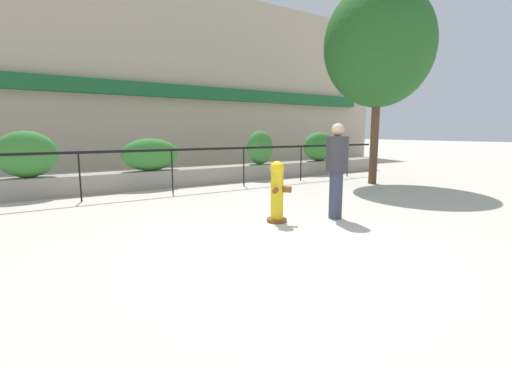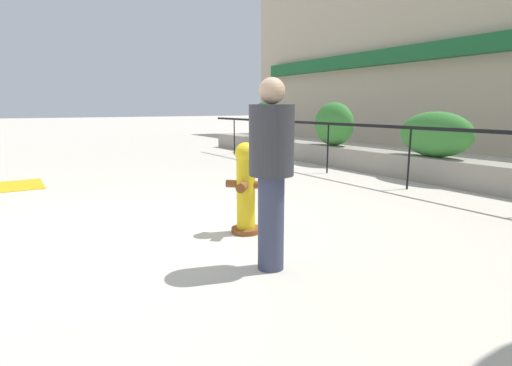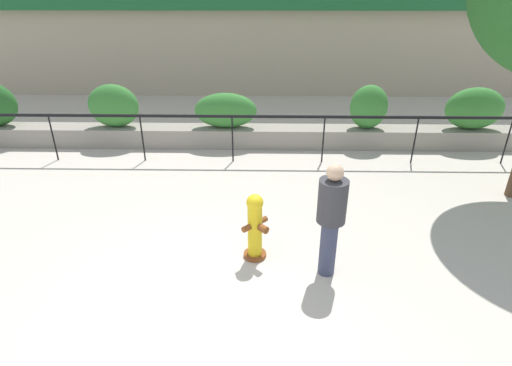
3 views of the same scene
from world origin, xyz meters
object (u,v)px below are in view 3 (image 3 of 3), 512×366
(hedge_bush_3, at_px, (369,107))
(pedestrian, at_px, (331,214))
(hedge_bush_2, at_px, (226,110))
(hedge_bush_4, at_px, (475,109))
(hedge_bush_1, at_px, (113,106))
(fire_hydrant, at_px, (255,226))

(hedge_bush_3, xyz_separation_m, pedestrian, (-1.74, -5.28, -0.07))
(hedge_bush_2, relative_size, hedge_bush_4, 1.08)
(hedge_bush_3, bearing_deg, pedestrian, -108.20)
(hedge_bush_1, xyz_separation_m, pedestrian, (4.81, -5.28, -0.07))
(hedge_bush_4, distance_m, pedestrian, 6.88)
(hedge_bush_1, bearing_deg, pedestrian, -47.66)
(fire_hydrant, bearing_deg, hedge_bush_1, 127.41)
(hedge_bush_2, distance_m, fire_hydrant, 5.01)
(hedge_bush_3, relative_size, hedge_bush_4, 0.76)
(hedge_bush_2, bearing_deg, hedge_bush_4, 0.00)
(hedge_bush_1, xyz_separation_m, hedge_bush_2, (2.89, 0.00, -0.10))
(hedge_bush_4, bearing_deg, hedge_bush_2, 180.00)
(pedestrian, bearing_deg, hedge_bush_1, 132.34)
(hedge_bush_1, height_order, pedestrian, pedestrian)
(fire_hydrant, bearing_deg, pedestrian, -19.11)
(hedge_bush_4, distance_m, fire_hydrant, 7.37)
(hedge_bush_4, relative_size, pedestrian, 0.86)
(hedge_bush_2, distance_m, hedge_bush_3, 3.66)
(fire_hydrant, relative_size, pedestrian, 0.62)
(hedge_bush_2, relative_size, pedestrian, 0.92)
(hedge_bush_3, distance_m, pedestrian, 5.56)
(hedge_bush_2, height_order, pedestrian, pedestrian)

